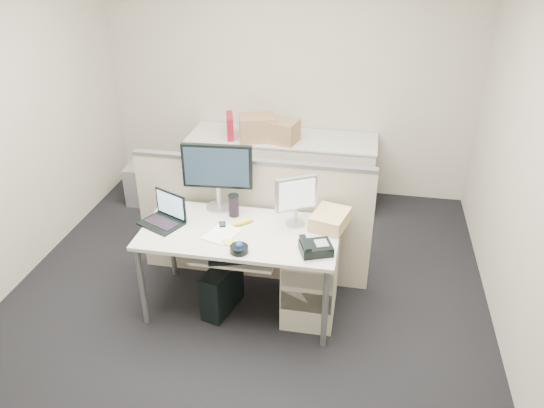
% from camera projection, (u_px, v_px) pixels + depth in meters
% --- Properties ---
extents(floor, '(4.00, 4.50, 0.01)m').
position_uv_depth(floor, '(242.00, 306.00, 4.38)').
color(floor, black).
rests_on(floor, ground).
extents(wall_back, '(4.00, 0.02, 2.70)m').
position_uv_depth(wall_back, '(288.00, 73.00, 5.66)').
color(wall_back, beige).
rests_on(wall_back, ground).
extents(wall_right, '(0.02, 4.50, 2.70)m').
position_uv_depth(wall_right, '(540.00, 179.00, 3.40)').
color(wall_right, beige).
rests_on(wall_right, ground).
extents(desk, '(1.50, 0.75, 0.73)m').
position_uv_depth(desk, '(240.00, 238.00, 4.06)').
color(desk, silver).
rests_on(desk, floor).
extents(keyboard_tray, '(0.62, 0.32, 0.02)m').
position_uv_depth(keyboard_tray, '(234.00, 256.00, 3.92)').
color(keyboard_tray, silver).
rests_on(keyboard_tray, desk).
extents(drawer_pedestal, '(0.40, 0.55, 0.65)m').
position_uv_depth(drawer_pedestal, '(311.00, 278.00, 4.17)').
color(drawer_pedestal, beige).
rests_on(drawer_pedestal, floor).
extents(cubicle_partition, '(2.00, 0.06, 1.10)m').
position_uv_depth(cubicle_partition, '(253.00, 222.00, 4.49)').
color(cubicle_partition, '#B6AC98').
rests_on(cubicle_partition, floor).
extents(back_counter, '(2.00, 0.60, 0.72)m').
position_uv_depth(back_counter, '(282.00, 169.00, 5.86)').
color(back_counter, beige).
rests_on(back_counter, floor).
extents(monitor_main, '(0.57, 0.26, 0.56)m').
position_uv_depth(monitor_main, '(218.00, 177.00, 4.21)').
color(monitor_main, black).
rests_on(monitor_main, desk).
extents(monitor_small, '(0.36, 0.30, 0.40)m').
position_uv_depth(monitor_small, '(296.00, 202.00, 4.02)').
color(monitor_small, '#B7B7BC').
rests_on(monitor_small, desk).
extents(laptop, '(0.38, 0.34, 0.23)m').
position_uv_depth(laptop, '(160.00, 211.00, 4.05)').
color(laptop, black).
rests_on(laptop, desk).
extents(trackball, '(0.17, 0.17, 0.05)m').
position_uv_depth(trackball, '(239.00, 249.00, 3.76)').
color(trackball, black).
rests_on(trackball, desk).
extents(desk_phone, '(0.27, 0.25, 0.07)m').
position_uv_depth(desk_phone, '(316.00, 248.00, 3.76)').
color(desk_phone, black).
rests_on(desk_phone, desk).
extents(paper_stack, '(0.27, 0.31, 0.01)m').
position_uv_depth(paper_stack, '(222.00, 234.00, 3.97)').
color(paper_stack, white).
rests_on(paper_stack, desk).
extents(sticky_pad, '(0.08, 0.08, 0.01)m').
position_uv_depth(sticky_pad, '(227.00, 242.00, 3.87)').
color(sticky_pad, '#E0E640').
rests_on(sticky_pad, desk).
extents(travel_mug, '(0.10, 0.10, 0.17)m').
position_uv_depth(travel_mug, '(234.00, 206.00, 4.19)').
color(travel_mug, black).
rests_on(travel_mug, desk).
extents(banana, '(0.17, 0.15, 0.04)m').
position_uv_depth(banana, '(243.00, 222.00, 4.10)').
color(banana, '#FFC647').
rests_on(banana, desk).
extents(cellphone, '(0.08, 0.10, 0.01)m').
position_uv_depth(cellphone, '(222.00, 225.00, 4.09)').
color(cellphone, black).
rests_on(cellphone, desk).
extents(manila_folders, '(0.32, 0.37, 0.12)m').
position_uv_depth(manila_folders, '(330.00, 219.00, 4.06)').
color(manila_folders, tan).
rests_on(manila_folders, desk).
extents(keyboard, '(0.48, 0.28, 0.03)m').
position_uv_depth(keyboard, '(240.00, 257.00, 3.87)').
color(keyboard, black).
rests_on(keyboard, keyboard_tray).
extents(pc_tower_desk, '(0.27, 0.45, 0.39)m').
position_uv_depth(pc_tower_desk, '(222.00, 289.00, 4.26)').
color(pc_tower_desk, black).
rests_on(pc_tower_desk, floor).
extents(pc_tower_spare_dark, '(0.23, 0.43, 0.38)m').
position_uv_depth(pc_tower_spare_dark, '(195.00, 172.00, 6.20)').
color(pc_tower_spare_dark, black).
rests_on(pc_tower_spare_dark, floor).
extents(pc_tower_spare_silver, '(0.21, 0.47, 0.43)m').
position_uv_depth(pc_tower_spare_silver, '(140.00, 181.00, 5.93)').
color(pc_tower_spare_silver, '#B7B7BC').
rests_on(pc_tower_spare_silver, floor).
extents(cardboard_box_left, '(0.44, 0.37, 0.28)m').
position_uv_depth(cardboard_box_left, '(258.00, 129.00, 5.56)').
color(cardboard_box_left, olive).
rests_on(cardboard_box_left, back_counter).
extents(cardboard_box_right, '(0.40, 0.35, 0.25)m').
position_uv_depth(cardboard_box_right, '(281.00, 132.00, 5.53)').
color(cardboard_box_right, olive).
rests_on(cardboard_box_right, back_counter).
extents(red_binder, '(0.14, 0.29, 0.27)m').
position_uv_depth(red_binder, '(230.00, 127.00, 5.63)').
color(red_binder, maroon).
rests_on(red_binder, back_counter).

